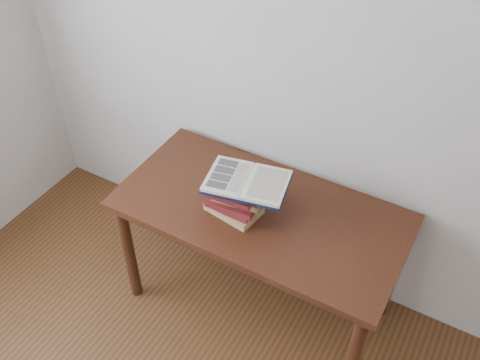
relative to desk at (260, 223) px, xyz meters
The scene contains 3 objects.
desk is the anchor object (origin of this frame).
book_stack 0.22m from the desk, 141.99° to the right, with size 0.27×0.20×0.18m.
open_book 0.30m from the desk, 128.40° to the right, with size 0.40×0.31×0.03m.
Camera 1 is at (0.68, -0.18, 2.46)m, focal length 40.00 mm.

